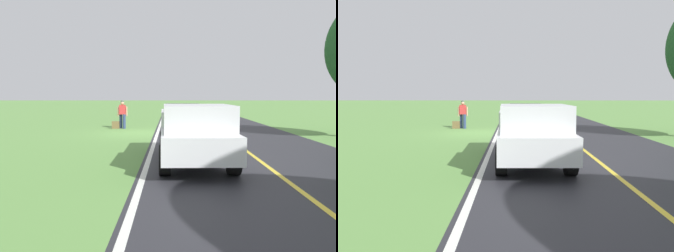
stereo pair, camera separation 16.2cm
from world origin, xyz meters
The scene contains 7 objects.
ground_plane centered at (0.00, 0.00, 0.00)m, with size 200.00×200.00×0.00m, color #609347.
road_surface centered at (-4.54, 0.00, 0.00)m, with size 7.45×120.00×0.00m, color #28282D.
lane_edge_line centered at (-1.00, 0.00, 0.01)m, with size 0.16×117.60×0.00m, color silver.
lane_centre_line centered at (-4.54, 0.00, 0.01)m, with size 0.14×117.60×0.00m, color gold.
hitchhiker_walking centered at (1.27, -2.49, 0.98)m, with size 0.62×0.51×1.75m.
suitcase_carried centered at (1.68, -2.38, 0.23)m, with size 0.20×0.46×0.45m, color brown.
pickup_truck_passing centered at (-2.42, 8.04, 0.97)m, with size 2.20×5.45×1.82m.
Camera 2 is at (-1.85, 17.98, 2.10)m, focal length 35.44 mm.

